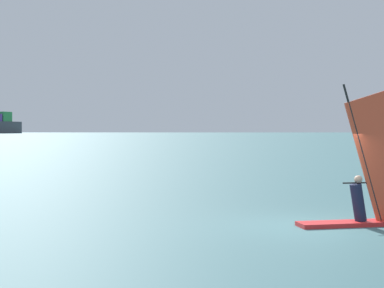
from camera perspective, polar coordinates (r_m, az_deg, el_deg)
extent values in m
plane|color=#386066|center=(15.67, 12.50, -8.17)|extent=(4000.00, 4000.00, 0.00)
cube|color=red|center=(15.93, 15.36, -7.80)|extent=(2.73, 0.94, 0.12)
cylinder|color=black|center=(15.96, 16.90, -0.88)|extent=(1.19, 0.18, 3.73)
cube|color=#E54C2D|center=(16.26, 18.82, -1.41)|extent=(2.30, 0.28, 3.78)
cylinder|color=black|center=(16.05, 17.20, -3.77)|extent=(1.33, 0.17, 0.04)
cylinder|color=#191E38|center=(16.01, 16.50, -5.71)|extent=(0.51, 0.37, 1.06)
sphere|color=tan|center=(15.95, 16.52, -3.47)|extent=(0.22, 0.22, 0.22)
cube|color=#2D8C47|center=(638.64, -18.89, 2.64)|extent=(24.96, 23.85, 10.40)
cube|color=#4C564C|center=(1473.12, -6.11, 2.05)|extent=(627.48, 400.61, 42.71)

